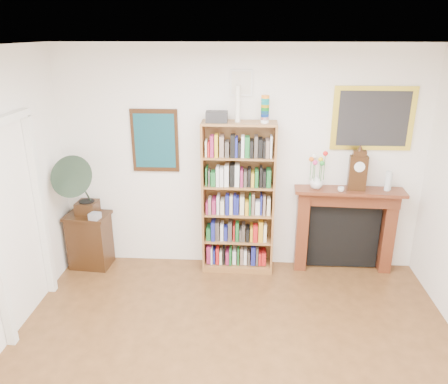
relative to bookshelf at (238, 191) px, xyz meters
The scene contains 15 objects.
room 2.34m from the bookshelf, 89.66° to the right, with size 4.51×5.01×2.81m.
door_casing 2.47m from the bookshelf, 152.90° to the right, with size 0.08×1.02×2.17m.
teal_poster 1.20m from the bookshelf, behind, with size 0.58×0.04×0.78m.
small_picture 1.28m from the bookshelf, 85.07° to the left, with size 0.26×0.04×0.30m.
gilt_painting 1.80m from the bookshelf, ahead, with size 0.95×0.04×0.75m.
bookshelf is the anchor object (origin of this frame).
side_cabinet 2.05m from the bookshelf, behind, with size 0.53×0.39×0.73m, color black.
fireplace 1.42m from the bookshelf, ahead, with size 1.33×0.38×1.11m.
gramophone 1.93m from the bookshelf, behind, with size 0.53×0.65×0.83m.
cd_stack 1.80m from the bookshelf, behind, with size 0.12×0.12×0.08m, color #B3B1BE.
mantel_clock 1.44m from the bookshelf, ahead, with size 0.22×0.14×0.49m.
flower_vase 0.95m from the bookshelf, ahead, with size 0.16×0.16×0.17m, color silver.
teacup 1.23m from the bookshelf, ahead, with size 0.08×0.08×0.06m, color white.
bottle_left 1.79m from the bookshelf, ahead, with size 0.07×0.07×0.24m, color silver.
bottle_right 1.82m from the bookshelf, ahead, with size 0.06×0.06×0.20m, color silver.
Camera 1 is at (0.10, -2.70, 2.92)m, focal length 35.00 mm.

